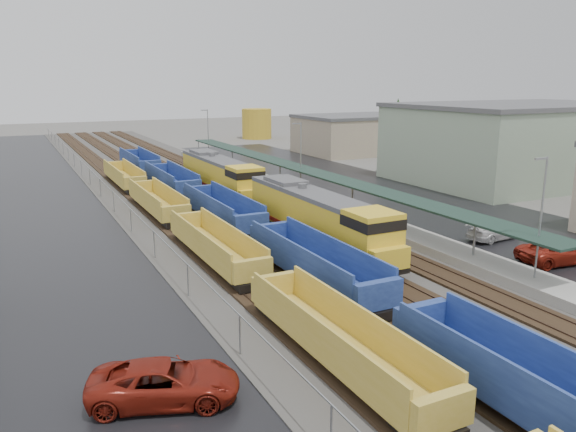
{
  "coord_description": "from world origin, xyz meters",
  "views": [
    {
      "loc": [
        -18.02,
        -1.83,
        12.2
      ],
      "look_at": [
        0.91,
        35.89,
        2.0
      ],
      "focal_mm": 35.0,
      "sensor_mm": 36.0,
      "label": 1
    }
  ],
  "objects_px": {
    "locomotive_trail": "(221,176)",
    "parked_car_west_c": "(165,382)",
    "well_string_yellow": "(263,284)",
    "parked_car_east_b": "(558,252)",
    "well_string_blue": "(260,234)",
    "storage_tank": "(257,124)",
    "locomotive_lead": "(319,218)",
    "parked_car_east_c": "(494,231)"
  },
  "relations": [
    {
      "from": "locomotive_trail",
      "to": "parked_car_west_c",
      "type": "height_order",
      "value": "locomotive_trail"
    },
    {
      "from": "well_string_yellow",
      "to": "parked_car_east_b",
      "type": "height_order",
      "value": "well_string_yellow"
    },
    {
      "from": "well_string_blue",
      "to": "storage_tank",
      "type": "bearing_deg",
      "value": 66.61
    },
    {
      "from": "well_string_yellow",
      "to": "locomotive_trail",
      "type": "bearing_deg",
      "value": 74.44
    },
    {
      "from": "parked_car_east_b",
      "to": "locomotive_trail",
      "type": "bearing_deg",
      "value": 30.65
    },
    {
      "from": "locomotive_trail",
      "to": "parked_car_east_b",
      "type": "height_order",
      "value": "locomotive_trail"
    },
    {
      "from": "well_string_blue",
      "to": "locomotive_lead",
      "type": "bearing_deg",
      "value": -22.44
    },
    {
      "from": "locomotive_lead",
      "to": "parked_car_east_b",
      "type": "distance_m",
      "value": 16.66
    },
    {
      "from": "well_string_yellow",
      "to": "parked_car_east_c",
      "type": "bearing_deg",
      "value": 9.71
    },
    {
      "from": "storage_tank",
      "to": "parked_car_east_c",
      "type": "xyz_separation_m",
      "value": [
        -15.13,
        -81.31,
        -2.46
      ]
    },
    {
      "from": "locomotive_trail",
      "to": "parked_car_east_c",
      "type": "relative_size",
      "value": 3.92
    },
    {
      "from": "locomotive_trail",
      "to": "well_string_yellow",
      "type": "height_order",
      "value": "locomotive_trail"
    },
    {
      "from": "locomotive_lead",
      "to": "storage_tank",
      "type": "bearing_deg",
      "value": 69.62
    },
    {
      "from": "locomotive_lead",
      "to": "well_string_yellow",
      "type": "height_order",
      "value": "locomotive_lead"
    },
    {
      "from": "parked_car_east_c",
      "to": "well_string_yellow",
      "type": "bearing_deg",
      "value": 94.14
    },
    {
      "from": "well_string_blue",
      "to": "storage_tank",
      "type": "relative_size",
      "value": 15.1
    },
    {
      "from": "storage_tank",
      "to": "locomotive_lead",
      "type": "bearing_deg",
      "value": -110.38
    },
    {
      "from": "parked_car_west_c",
      "to": "well_string_blue",
      "type": "bearing_deg",
      "value": -14.41
    },
    {
      "from": "well_string_blue",
      "to": "parked_car_east_b",
      "type": "relative_size",
      "value": 16.67
    },
    {
      "from": "storage_tank",
      "to": "parked_car_east_b",
      "type": "height_order",
      "value": "storage_tank"
    },
    {
      "from": "locomotive_trail",
      "to": "storage_tank",
      "type": "distance_m",
      "value": 63.16
    },
    {
      "from": "well_string_yellow",
      "to": "parked_car_west_c",
      "type": "relative_size",
      "value": 16.2
    },
    {
      "from": "locomotive_trail",
      "to": "storage_tank",
      "type": "height_order",
      "value": "storage_tank"
    },
    {
      "from": "well_string_blue",
      "to": "parked_car_east_b",
      "type": "height_order",
      "value": "well_string_blue"
    },
    {
      "from": "parked_car_east_b",
      "to": "parked_car_east_c",
      "type": "bearing_deg",
      "value": 2.92
    },
    {
      "from": "locomotive_lead",
      "to": "well_string_blue",
      "type": "xyz_separation_m",
      "value": [
        -4.0,
        1.65,
        -1.11
      ]
    },
    {
      "from": "locomotive_lead",
      "to": "well_string_blue",
      "type": "distance_m",
      "value": 4.47
    },
    {
      "from": "locomotive_lead",
      "to": "well_string_yellow",
      "type": "bearing_deg",
      "value": -135.96
    },
    {
      "from": "locomotive_lead",
      "to": "storage_tank",
      "type": "distance_m",
      "value": 82.42
    },
    {
      "from": "parked_car_west_c",
      "to": "parked_car_east_c",
      "type": "relative_size",
      "value": 1.18
    },
    {
      "from": "locomotive_trail",
      "to": "storage_tank",
      "type": "bearing_deg",
      "value": 62.97
    },
    {
      "from": "well_string_yellow",
      "to": "storage_tank",
      "type": "relative_size",
      "value": 14.85
    },
    {
      "from": "locomotive_lead",
      "to": "parked_car_west_c",
      "type": "relative_size",
      "value": 3.31
    },
    {
      "from": "storage_tank",
      "to": "parked_car_east_c",
      "type": "bearing_deg",
      "value": -100.54
    },
    {
      "from": "well_string_yellow",
      "to": "well_string_blue",
      "type": "height_order",
      "value": "well_string_blue"
    },
    {
      "from": "parked_car_west_c",
      "to": "parked_car_east_c",
      "type": "bearing_deg",
      "value": -49.11
    },
    {
      "from": "well_string_blue",
      "to": "locomotive_trail",
      "type": "bearing_deg",
      "value": 78.32
    },
    {
      "from": "well_string_blue",
      "to": "parked_car_east_c",
      "type": "height_order",
      "value": "well_string_blue"
    },
    {
      "from": "storage_tank",
      "to": "parked_car_west_c",
      "type": "xyz_separation_m",
      "value": [
        -44.2,
        -92.4,
        -2.36
      ]
    },
    {
      "from": "locomotive_lead",
      "to": "locomotive_trail",
      "type": "xyz_separation_m",
      "value": [
        0.0,
        21.0,
        0.0
      ]
    },
    {
      "from": "parked_car_west_c",
      "to": "parked_car_east_b",
      "type": "distance_m",
      "value": 28.9
    },
    {
      "from": "locomotive_lead",
      "to": "parked_car_east_c",
      "type": "relative_size",
      "value": 3.92
    }
  ]
}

